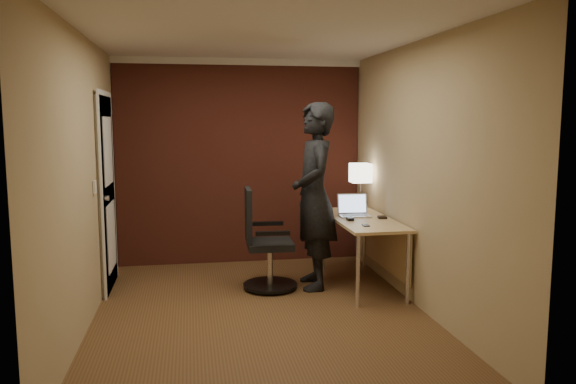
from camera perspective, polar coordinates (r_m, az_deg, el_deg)
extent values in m
plane|color=brown|center=(5.28, -2.78, -12.24)|extent=(4.00, 4.00, 0.00)
plane|color=white|center=(5.02, -2.96, 15.71)|extent=(4.00, 4.00, 0.00)
plane|color=tan|center=(6.98, -4.90, 3.07)|extent=(3.00, 0.00, 3.00)
plane|color=tan|center=(3.04, 1.80, -2.50)|extent=(3.00, 0.00, 3.00)
plane|color=tan|center=(5.04, -20.04, 0.99)|extent=(0.00, 4.00, 4.00)
plane|color=tan|center=(5.39, 13.17, 1.64)|extent=(0.00, 4.00, 4.00)
cube|color=maroon|center=(6.95, -4.88, 3.06)|extent=(2.98, 0.06, 2.50)
cube|color=silver|center=(6.96, -4.98, 13.04)|extent=(3.00, 0.08, 0.08)
cube|color=silver|center=(5.05, -20.21, 14.77)|extent=(0.08, 4.00, 0.08)
cube|color=silver|center=(5.40, 13.15, 14.53)|extent=(0.08, 4.00, 0.08)
cube|color=silver|center=(6.14, -17.94, -0.19)|extent=(0.05, 0.82, 2.02)
cube|color=silver|center=(6.14, -17.80, -0.19)|extent=(0.02, 0.92, 2.12)
cylinder|color=silver|center=(5.81, -17.95, -0.60)|extent=(0.05, 0.05, 0.05)
cube|color=silver|center=(5.49, -19.03, 0.48)|extent=(0.02, 0.08, 0.12)
cube|color=#D9BA7D|center=(6.03, 7.52, -2.78)|extent=(0.60, 1.50, 0.03)
cube|color=#D9BA7D|center=(6.17, 9.97, -5.29)|extent=(0.02, 1.38, 0.54)
cylinder|color=silver|center=(5.39, 7.11, -7.97)|extent=(0.04, 0.04, 0.70)
cylinder|color=silver|center=(6.68, 3.64, -4.91)|extent=(0.04, 0.04, 0.70)
cylinder|color=silver|center=(5.55, 12.10, -7.62)|extent=(0.04, 0.04, 0.70)
cylinder|color=silver|center=(6.82, 7.74, -4.72)|extent=(0.04, 0.04, 0.70)
cube|color=silver|center=(6.62, 7.32, -1.67)|extent=(0.11, 0.11, 0.01)
cylinder|color=silver|center=(6.59, 7.34, -0.31)|extent=(0.01, 0.01, 0.30)
cube|color=white|center=(6.57, 7.38, 1.94)|extent=(0.22, 0.22, 0.22)
cube|color=silver|center=(6.12, 6.78, -2.40)|extent=(0.34, 0.24, 0.01)
cube|color=silver|center=(6.21, 6.54, -1.15)|extent=(0.33, 0.07, 0.22)
cube|color=#B2CCF2|center=(6.20, 6.56, -1.16)|extent=(0.30, 0.06, 0.19)
cube|color=gray|center=(6.11, 6.81, -2.33)|extent=(0.29, 0.14, 0.00)
cube|color=black|center=(5.86, 6.33, -2.74)|extent=(0.06, 0.10, 0.03)
cube|color=black|center=(5.60, 7.90, -3.36)|extent=(0.07, 0.12, 0.01)
cube|color=black|center=(6.04, 9.54, -2.54)|extent=(0.11, 0.12, 0.02)
cylinder|color=black|center=(5.99, -1.82, -9.41)|extent=(0.57, 0.57, 0.03)
cylinder|color=silver|center=(5.93, -1.83, -7.44)|extent=(0.06, 0.06, 0.43)
cube|color=black|center=(5.88, -1.84, -5.34)|extent=(0.48, 0.48, 0.07)
cube|color=black|center=(5.80, -4.05, -2.36)|extent=(0.07, 0.43, 0.56)
cube|color=black|center=(6.10, -2.10, -3.22)|extent=(0.35, 0.06, 0.04)
cube|color=black|center=(5.59, -1.56, -4.21)|extent=(0.35, 0.06, 0.04)
imported|color=black|center=(5.88, 2.68, -0.42)|extent=(0.49, 0.73, 1.95)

